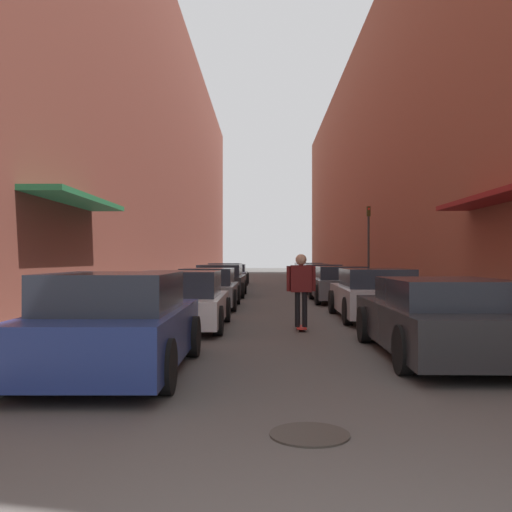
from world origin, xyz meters
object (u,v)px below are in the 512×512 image
at_px(parked_car_left_3, 220,281).
at_px(parked_car_left_1, 181,301).
at_px(parked_car_right_0, 441,318).
at_px(parked_car_right_5, 308,273).
at_px(parked_car_left_4, 226,277).
at_px(parked_car_left_0, 117,325).
at_px(parked_car_left_2, 208,289).
at_px(manhole_cover, 310,434).
at_px(parked_car_left_5, 232,275).
at_px(parked_car_right_2, 340,285).
at_px(parked_car_right_4, 312,276).
at_px(skateboarder, 301,284).
at_px(traffic_light, 369,239).
at_px(parked_car_right_3, 322,279).
at_px(parked_car_right_1, 374,294).

bearing_deg(parked_car_left_3, parked_car_left_1, -90.26).
distance_m(parked_car_right_0, parked_car_right_5, 27.17).
bearing_deg(parked_car_left_4, parked_car_left_1, -89.78).
distance_m(parked_car_left_0, parked_car_left_2, 10.26).
bearing_deg(parked_car_right_5, manhole_cover, -94.44).
height_order(parked_car_left_5, parked_car_right_5, parked_car_right_5).
bearing_deg(parked_car_right_5, parked_car_right_2, -90.34).
xyz_separation_m(parked_car_right_4, parked_car_right_5, (0.18, 4.93, 0.02)).
bearing_deg(parked_car_right_2, parked_car_left_3, 144.83).
bearing_deg(skateboarder, parked_car_right_5, 85.18).
height_order(parked_car_left_0, skateboarder, skateboarder).
height_order(manhole_cover, traffic_light, traffic_light).
xyz_separation_m(parked_car_right_3, parked_car_right_5, (0.17, 10.21, 0.01)).
bearing_deg(parked_car_right_4, parked_car_left_1, -103.48).
xyz_separation_m(parked_car_right_0, parked_car_right_3, (-0.15, 16.96, 0.02)).
bearing_deg(manhole_cover, parked_car_right_2, 81.39).
height_order(parked_car_left_1, parked_car_left_5, parked_car_left_1).
relative_size(parked_car_left_3, parked_car_left_5, 1.08).
relative_size(parked_car_left_0, parked_car_left_1, 1.02).
bearing_deg(skateboarder, manhole_cover, -93.19).
bearing_deg(parked_car_left_3, parked_car_right_1, -62.50).
relative_size(parked_car_right_3, skateboarder, 2.69).
bearing_deg(traffic_light, parked_car_right_2, -109.54).
distance_m(parked_car_right_1, parked_car_right_3, 11.31).
xyz_separation_m(parked_car_left_0, parked_car_right_2, (4.70, 12.70, -0.02)).
relative_size(parked_car_left_1, manhole_cover, 5.68).
relative_size(parked_car_right_5, skateboarder, 2.70).
height_order(parked_car_left_2, traffic_light, traffic_light).
bearing_deg(parked_car_left_0, parked_car_right_4, 78.93).
bearing_deg(parked_car_right_4, parked_car_right_5, 87.92).
relative_size(parked_car_left_3, parked_car_right_5, 1.03).
relative_size(parked_car_left_4, parked_car_right_4, 1.08).
bearing_deg(parked_car_right_3, parked_car_left_5, 119.20).
distance_m(parked_car_right_4, traffic_light, 5.73).
xyz_separation_m(parked_car_left_5, parked_car_right_1, (4.73, -19.43, 0.03)).
xyz_separation_m(parked_car_left_2, parked_car_right_4, (4.38, 13.35, 0.02)).
height_order(parked_car_left_2, parked_car_left_4, parked_car_left_4).
height_order(parked_car_right_4, parked_car_right_5, parked_car_right_5).
distance_m(parked_car_left_3, parked_car_right_2, 5.52).
bearing_deg(parked_car_left_0, parked_car_right_0, 15.90).
height_order(parked_car_left_5, parked_car_right_3, parked_car_right_3).
relative_size(parked_car_left_5, parked_car_right_0, 0.89).
bearing_deg(parked_car_left_4, parked_car_left_2, -89.18).
height_order(parked_car_left_0, parked_car_left_5, parked_car_left_0).
bearing_deg(parked_car_left_3, parked_car_left_0, -90.70).
bearing_deg(skateboarder, parked_car_right_1, 49.28).
bearing_deg(parked_car_right_5, parked_car_left_4, -122.09).
bearing_deg(manhole_cover, parked_car_right_3, 83.89).
bearing_deg(traffic_light, parked_car_left_4, 160.54).
xyz_separation_m(parked_car_left_0, parked_car_right_0, (4.77, 1.36, -0.04)).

